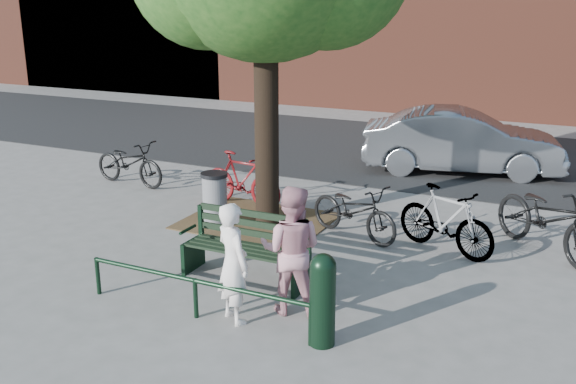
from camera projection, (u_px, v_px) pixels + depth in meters
The scene contains 15 objects.
ground at pixel (245, 280), 8.75m from camera, with size 90.00×90.00×0.00m, color gray.
dirt_pit at pixel (257, 221), 11.06m from camera, with size 2.40×2.00×0.02m, color brown.
road at pixel (411, 152), 16.09m from camera, with size 40.00×7.00×0.01m, color black.
park_bench at pixel (248, 245), 8.68m from camera, with size 1.74×0.54×0.97m.
guard_railing at pixel (195, 287), 7.60m from camera, with size 3.06×0.06×0.51m.
person_left at pixel (233, 263), 7.45m from camera, with size 0.53×0.35×1.46m, color white.
person_right at pixel (291, 250), 7.66m from camera, with size 0.77×0.60×1.59m, color #C68893.
bollard at pixel (323, 297), 6.96m from camera, with size 0.29×0.29×1.07m.
litter_bin at pixel (215, 199), 10.72m from camera, with size 0.45×0.45×0.92m.
bicycle_a at pixel (129, 163), 13.15m from camera, with size 0.62×1.78×0.94m, color black.
bicycle_b at pixel (242, 179), 11.78m from camera, with size 0.47×1.68×1.01m, color #630E11.
bicycle_c at pixel (354, 210), 10.21m from camera, with size 0.60×1.71×0.90m, color black.
bicycle_d at pixel (446, 220), 9.59m from camera, with size 0.48×1.69×1.02m, color gray.
bicycle_e at pixel (549, 218), 9.49m from camera, with size 0.75×2.15×1.13m, color black.
parked_car at pixel (462, 141), 14.03m from camera, with size 1.48×4.25×1.40m, color gray.
Camera 1 is at (4.01, -6.99, 3.66)m, focal length 40.00 mm.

